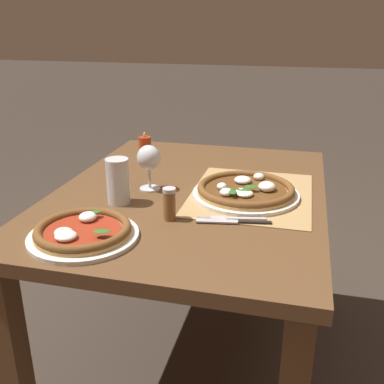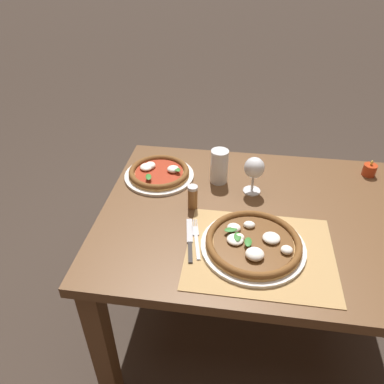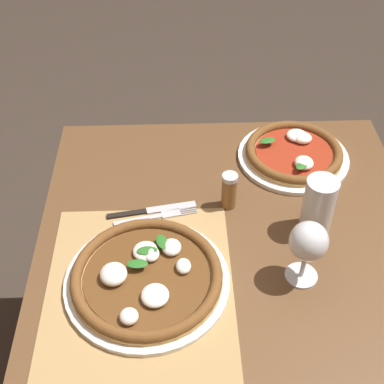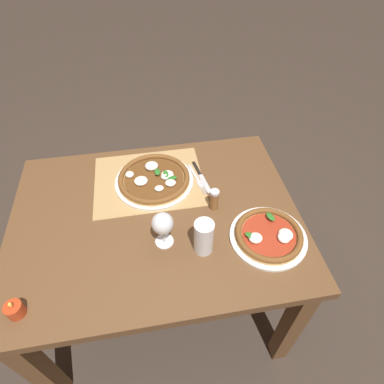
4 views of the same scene
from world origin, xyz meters
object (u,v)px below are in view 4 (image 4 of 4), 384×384
object	(u,v)px
pepper_shaker	(214,200)
votive_candle	(15,310)
pint_glass	(204,238)
pizza_near	(154,179)
pizza_far	(269,235)
fork	(197,179)
wine_glass	(163,225)
knife	(201,177)

from	to	relation	value
pepper_shaker	votive_candle	bearing A→B (deg)	24.54
votive_candle	pint_glass	bearing A→B (deg)	-167.58
pizza_near	pizza_far	distance (m)	0.55
fork	votive_candle	world-z (taller)	votive_candle
pizza_far	wine_glass	xyz separation A→B (m)	(0.39, -0.05, 0.09)
pizza_near	pizza_far	size ratio (longest dim) A/B	1.18
fork	knife	xyz separation A→B (m)	(-0.02, -0.01, 0.00)
pizza_near	knife	distance (m)	0.21
pizza_far	wine_glass	world-z (taller)	wine_glass
pizza_far	fork	distance (m)	0.42
pizza_near	pint_glass	size ratio (longest dim) A/B	2.40
knife	votive_candle	bearing A→B (deg)	36.47
fork	knife	distance (m)	0.02
wine_glass	votive_candle	xyz separation A→B (m)	(0.49, 0.19, -0.08)
pint_glass	pizza_far	bearing A→B (deg)	-179.30
pizza_near	knife	size ratio (longest dim) A/B	1.62
pizza_far	knife	xyz separation A→B (m)	(0.19, -0.37, -0.01)
pizza_near	fork	size ratio (longest dim) A/B	1.75
pizza_far	wine_glass	bearing A→B (deg)	-7.48
pint_glass	pepper_shaker	xyz separation A→B (m)	(-0.08, -0.19, -0.02)
pizza_far	pint_glass	bearing A→B (deg)	0.70
pint_glass	pizza_near	bearing A→B (deg)	-68.97
knife	pepper_shaker	distance (m)	0.20
pizza_near	wine_glass	bearing A→B (deg)	91.45
wine_glass	pepper_shaker	world-z (taller)	wine_glass
fork	knife	bearing A→B (deg)	-152.37
pizza_near	fork	distance (m)	0.19
pint_glass	wine_glass	bearing A→B (deg)	-21.50
votive_candle	pepper_shaker	distance (m)	0.79
knife	votive_candle	size ratio (longest dim) A/B	2.98
knife	pepper_shaker	xyz separation A→B (m)	(-0.02, 0.19, 0.04)
wine_glass	fork	world-z (taller)	wine_glass
pizza_far	pepper_shaker	bearing A→B (deg)	-47.00
fork	pepper_shaker	size ratio (longest dim) A/B	2.05
pizza_far	knife	size ratio (longest dim) A/B	1.37
pizza_near	pint_glass	distance (m)	0.41
wine_glass	knife	distance (m)	0.39
pint_glass	votive_candle	bearing A→B (deg)	12.42
pepper_shaker	knife	bearing A→B (deg)	-84.95
pizza_near	pizza_far	world-z (taller)	pizza_near
fork	pepper_shaker	xyz separation A→B (m)	(-0.04, 0.18, 0.04)
pizza_far	pint_glass	xyz separation A→B (m)	(0.25, 0.00, 0.05)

